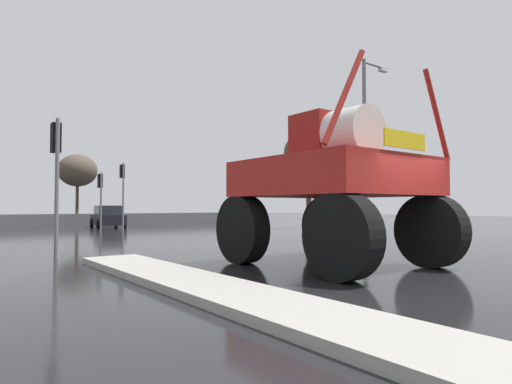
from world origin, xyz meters
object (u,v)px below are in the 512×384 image
(streetlight_near_right, at_px, (366,139))
(traffic_signal_near_right, at_px, (312,168))
(oversize_sprayer, at_px, (333,185))
(traffic_signal_near_left, at_px, (56,157))
(traffic_signal_far_left, at_px, (100,188))
(traffic_signal_far_right, at_px, (122,181))
(sedan_ahead, at_px, (108,217))
(bare_tree_far_center, at_px, (78,171))
(bare_tree_right, at_px, (309,153))

(streetlight_near_right, bearing_deg, traffic_signal_near_right, 178.80)
(oversize_sprayer, distance_m, traffic_signal_near_right, 7.62)
(traffic_signal_near_left, relative_size, traffic_signal_far_left, 1.10)
(traffic_signal_near_left, relative_size, traffic_signal_far_right, 0.93)
(sedan_ahead, bearing_deg, bare_tree_far_center, 8.03)
(sedan_ahead, bearing_deg, bare_tree_right, -126.06)
(traffic_signal_far_left, bearing_deg, streetlight_near_right, -59.86)
(traffic_signal_near_left, distance_m, bare_tree_far_center, 25.77)
(sedan_ahead, relative_size, bare_tree_right, 0.67)
(oversize_sprayer, height_order, traffic_signal_near_left, oversize_sprayer)
(oversize_sprayer, bearing_deg, traffic_signal_far_left, -1.11)
(sedan_ahead, height_order, traffic_signal_far_left, traffic_signal_far_left)
(streetlight_near_right, bearing_deg, oversize_sprayer, -145.89)
(traffic_signal_near_left, height_order, traffic_signal_near_right, traffic_signal_near_right)
(sedan_ahead, xyz_separation_m, bare_tree_right, (10.07, -9.53, 4.29))
(traffic_signal_near_left, bearing_deg, bare_tree_far_center, 74.31)
(traffic_signal_near_right, xyz_separation_m, traffic_signal_far_left, (-4.54, 13.73, -0.48))
(traffic_signal_far_left, relative_size, traffic_signal_far_right, 0.84)
(traffic_signal_near_left, xyz_separation_m, traffic_signal_far_right, (6.83, 13.71, 0.21))
(traffic_signal_far_left, bearing_deg, bare_tree_far_center, 82.27)
(sedan_ahead, bearing_deg, traffic_signal_near_left, 164.99)
(traffic_signal_far_right, xyz_separation_m, bare_tree_right, (10.29, -6.12, 1.94))
(traffic_signal_near_left, bearing_deg, traffic_signal_near_right, -0.02)
(traffic_signal_near_right, distance_m, traffic_signal_far_left, 14.47)
(traffic_signal_far_left, xyz_separation_m, traffic_signal_far_right, (1.37, -0.01, 0.48))
(sedan_ahead, xyz_separation_m, bare_tree_far_center, (-0.09, 7.63, 3.74))
(bare_tree_right, bearing_deg, sedan_ahead, 136.58)
(traffic_signal_near_right, relative_size, streetlight_near_right, 0.50)
(sedan_ahead, xyz_separation_m, traffic_signal_near_right, (2.95, -17.13, 2.34))
(traffic_signal_far_right, height_order, bare_tree_right, bare_tree_right)
(traffic_signal_far_right, distance_m, streetlight_near_right, 15.39)
(traffic_signal_near_left, relative_size, bare_tree_right, 0.61)
(traffic_signal_near_right, bearing_deg, oversize_sprayer, -130.45)
(sedan_ahead, bearing_deg, streetlight_near_right, -152.17)
(sedan_ahead, height_order, bare_tree_far_center, bare_tree_far_center)
(streetlight_near_right, relative_size, bare_tree_right, 1.30)
(oversize_sprayer, relative_size, traffic_signal_far_right, 1.21)
(bare_tree_right, bearing_deg, traffic_signal_near_left, -156.07)
(oversize_sprayer, distance_m, bare_tree_right, 18.20)
(traffic_signal_far_left, height_order, streetlight_near_right, streetlight_near_right)
(streetlight_near_right, height_order, bare_tree_right, streetlight_near_right)
(streetlight_near_right, bearing_deg, bare_tree_right, 64.57)
(oversize_sprayer, relative_size, traffic_signal_far_left, 1.43)
(traffic_signal_near_right, bearing_deg, bare_tree_far_center, 97.01)
(oversize_sprayer, height_order, streetlight_near_right, streetlight_near_right)
(oversize_sprayer, xyz_separation_m, bare_tree_right, (12.01, 13.34, 3.04))
(traffic_signal_far_left, height_order, traffic_signal_far_right, traffic_signal_far_right)
(traffic_signal_far_left, bearing_deg, oversize_sprayer, -91.03)
(traffic_signal_near_right, xyz_separation_m, bare_tree_far_center, (-3.04, 24.76, 1.40))
(streetlight_near_right, distance_m, bare_tree_far_center, 25.68)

